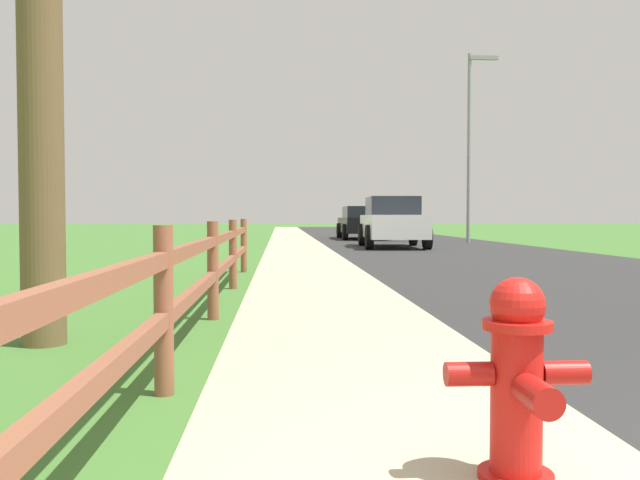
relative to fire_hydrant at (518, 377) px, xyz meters
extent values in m
plane|color=#3F6F2D|center=(0.64, 23.88, -0.40)|extent=(120.00, 120.00, 0.00)
cube|color=#2C2C2C|center=(4.14, 25.88, -0.40)|extent=(7.00, 66.00, 0.01)
cube|color=#AFA98A|center=(-2.36, 25.88, -0.40)|extent=(6.00, 66.00, 0.01)
cube|color=#3F6F2D|center=(-3.86, 25.88, -0.40)|extent=(5.00, 66.00, 0.00)
cylinder|color=red|center=(0.00, 0.01, -0.09)|extent=(0.20, 0.20, 0.62)
cylinder|color=red|center=(0.00, 0.01, -0.39)|extent=(0.29, 0.29, 0.03)
cylinder|color=red|center=(0.00, 0.01, 0.20)|extent=(0.27, 0.27, 0.03)
sphere|color=red|center=(0.00, 0.01, 0.28)|extent=(0.21, 0.21, 0.21)
cube|color=#A91511|center=(0.00, 0.01, 0.35)|extent=(0.04, 0.04, 0.04)
cylinder|color=#A91511|center=(-0.19, 0.01, 0.01)|extent=(0.18, 0.09, 0.09)
cylinder|color=#A91511|center=(0.19, 0.01, 0.01)|extent=(0.18, 0.09, 0.09)
cylinder|color=#A91511|center=(0.00, -0.19, -0.02)|extent=(0.12, 0.21, 0.12)
cylinder|color=brown|center=(-1.56, 1.29, 0.08)|extent=(0.11, 0.11, 0.97)
cylinder|color=brown|center=(-1.56, 4.01, 0.08)|extent=(0.11, 0.11, 0.97)
cylinder|color=brown|center=(-1.56, 6.73, 0.08)|extent=(0.11, 0.11, 0.97)
cylinder|color=brown|center=(-1.56, 9.45, 0.08)|extent=(0.11, 0.11, 0.97)
cube|color=brown|center=(-1.56, 4.01, 0.03)|extent=(0.07, 10.88, 0.09)
cube|color=brown|center=(-1.56, 4.01, 0.37)|extent=(0.07, 10.88, 0.09)
cylinder|color=brown|center=(-2.76, 2.82, 2.08)|extent=(0.34, 0.34, 4.96)
cube|color=white|center=(2.74, 18.76, 0.29)|extent=(1.95, 4.42, 0.73)
cube|color=#1E232B|center=(2.75, 18.92, 0.95)|extent=(1.65, 2.29, 0.59)
cylinder|color=black|center=(3.57, 17.38, -0.02)|extent=(0.25, 0.77, 0.76)
cylinder|color=black|center=(1.80, 17.45, -0.02)|extent=(0.25, 0.77, 0.76)
cylinder|color=black|center=(3.68, 20.07, -0.02)|extent=(0.25, 0.77, 0.76)
cylinder|color=black|center=(1.91, 20.14, -0.02)|extent=(0.25, 0.77, 0.76)
cube|color=black|center=(2.75, 26.64, 0.22)|extent=(1.87, 4.85, 0.65)
cube|color=#1E232B|center=(2.75, 26.55, 0.80)|extent=(1.63, 2.52, 0.50)
cylinder|color=black|center=(3.65, 25.14, -0.06)|extent=(0.23, 0.69, 0.69)
cylinder|color=black|center=(1.82, 25.15, -0.06)|extent=(0.23, 0.69, 0.69)
cylinder|color=black|center=(3.67, 28.13, -0.06)|extent=(0.23, 0.69, 0.69)
cylinder|color=black|center=(1.84, 28.15, -0.06)|extent=(0.23, 0.69, 0.69)
cylinder|color=gray|center=(6.34, 22.59, 3.21)|extent=(0.14, 0.14, 7.23)
cube|color=#999999|center=(6.89, 22.59, 6.68)|extent=(1.10, 0.20, 0.14)
camera|label=1|loc=(-0.91, -2.45, 0.62)|focal=37.03mm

